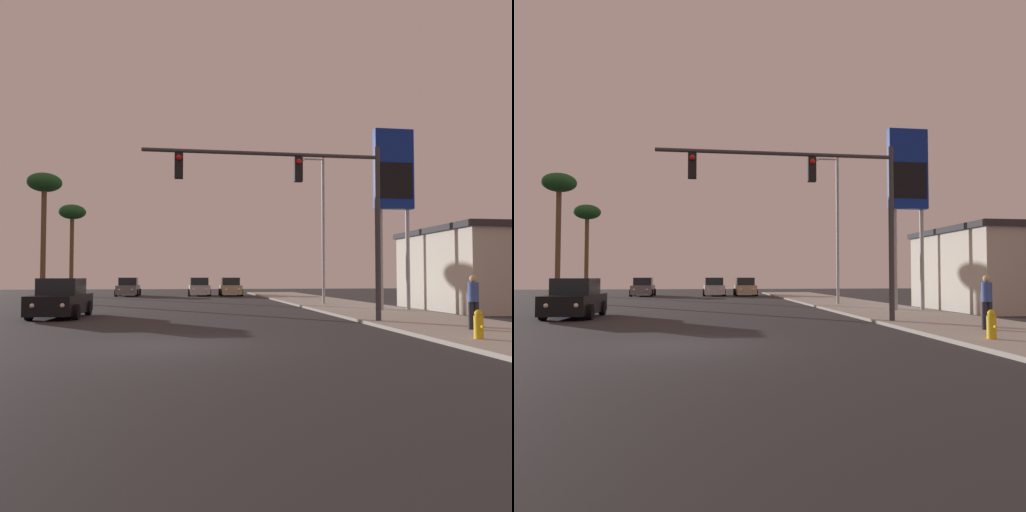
% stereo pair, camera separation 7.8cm
% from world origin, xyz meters
% --- Properties ---
extents(ground_plane, '(120.00, 120.00, 0.00)m').
position_xyz_m(ground_plane, '(0.00, 0.00, 0.00)').
color(ground_plane, '#28282B').
extents(sidewalk_right, '(5.00, 60.00, 0.12)m').
position_xyz_m(sidewalk_right, '(9.50, 10.00, 0.06)').
color(sidewalk_right, '#9E998E').
rests_on(sidewalk_right, ground).
extents(car_black, '(2.04, 4.34, 1.68)m').
position_xyz_m(car_black, '(-4.82, 9.55, 0.76)').
color(car_black, black).
rests_on(car_black, ground).
extents(car_grey, '(2.04, 4.32, 1.68)m').
position_xyz_m(car_grey, '(-4.70, 34.00, 0.76)').
color(car_grey, slate).
rests_on(car_grey, ground).
extents(car_silver, '(2.04, 4.33, 1.68)m').
position_xyz_m(car_silver, '(1.74, 33.65, 0.76)').
color(car_silver, '#B7B7BC').
rests_on(car_silver, ground).
extents(car_tan, '(2.04, 4.32, 1.68)m').
position_xyz_m(car_tan, '(4.60, 33.31, 0.76)').
color(car_tan, tan).
rests_on(car_tan, ground).
extents(traffic_light_mast, '(8.76, 0.36, 6.50)m').
position_xyz_m(traffic_light_mast, '(4.96, 4.91, 4.80)').
color(traffic_light_mast, '#38383D').
rests_on(traffic_light_mast, sidewalk_right).
extents(street_lamp, '(1.74, 0.24, 9.00)m').
position_xyz_m(street_lamp, '(8.68, 16.74, 5.12)').
color(street_lamp, '#99999E').
rests_on(street_lamp, sidewalk_right).
extents(gas_station_sign, '(2.00, 0.42, 9.00)m').
position_xyz_m(gas_station_sign, '(10.72, 10.67, 6.62)').
color(gas_station_sign, '#99999E').
rests_on(gas_station_sign, sidewalk_right).
extents(fire_hydrant, '(0.24, 0.34, 0.76)m').
position_xyz_m(fire_hydrant, '(8.04, -0.68, 0.49)').
color(fire_hydrant, gold).
rests_on(fire_hydrant, sidewalk_right).
extents(pedestrian_on_sidewalk, '(0.34, 0.32, 1.67)m').
position_xyz_m(pedestrian_on_sidewalk, '(9.26, 1.51, 1.03)').
color(pedestrian_on_sidewalk, '#23232D').
rests_on(pedestrian_on_sidewalk, sidewalk_right).
extents(palm_tree_far, '(2.40, 2.40, 8.30)m').
position_xyz_m(palm_tree_far, '(-9.73, 34.00, 7.19)').
color(palm_tree_far, brown).
rests_on(palm_tree_far, ground).
extents(palm_tree_mid, '(2.40, 2.40, 9.10)m').
position_xyz_m(palm_tree_mid, '(-9.48, 24.00, 7.91)').
color(palm_tree_mid, brown).
rests_on(palm_tree_mid, ground).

